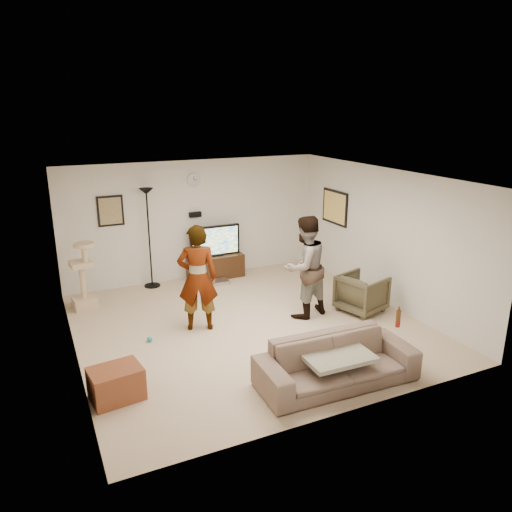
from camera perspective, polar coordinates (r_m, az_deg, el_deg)
name	(u,v)px	position (r m, az deg, el deg)	size (l,w,h in m)	color
floor	(248,326)	(8.42, -0.89, -8.06)	(5.50, 5.50, 0.02)	tan
ceiling	(248,177)	(7.70, -0.98, 9.18)	(5.50, 5.50, 0.02)	white
wall_back	(195,220)	(10.46, -7.13, 4.16)	(5.50, 0.04, 2.50)	silver
wall_front	(347,319)	(5.73, 10.50, -7.13)	(5.50, 0.04, 2.50)	silver
wall_left	(68,279)	(7.35, -20.92, -2.50)	(0.04, 5.50, 2.50)	silver
wall_right	(384,236)	(9.39, 14.58, 2.24)	(0.04, 5.50, 2.50)	silver
wall_clock	(193,180)	(10.27, -7.25, 8.75)	(0.26, 0.26, 0.04)	white
wall_speaker	(195,215)	(10.37, -7.05, 4.79)	(0.25, 0.10, 0.10)	black
picture_back	(110,211)	(9.99, -16.50, 5.02)	(0.42, 0.03, 0.52)	olive
picture_right	(335,207)	(10.57, 9.11, 5.60)	(0.03, 0.78, 0.62)	#F7BD5D
tv_stand	(216,266)	(10.61, -4.71, -1.20)	(1.19, 0.45, 0.50)	black
console_box	(219,282)	(10.31, -4.32, -3.00)	(0.40, 0.30, 0.07)	#B5B5B7
tv	(215,241)	(10.45, -4.78, 1.78)	(1.09, 0.08, 0.65)	black
tv_screen	(216,241)	(10.41, -4.70, 1.72)	(1.00, 0.01, 0.57)	yellow
floor_lamp	(149,239)	(10.06, -12.26, 1.98)	(0.32, 0.32, 2.02)	black
cat_tree	(82,276)	(9.41, -19.51, -2.17)	(0.40, 0.40, 1.25)	#C8AC88
person_left	(198,278)	(8.03, -6.77, -2.54)	(0.65, 0.43, 1.78)	#AEAEBB
person_right	(305,267)	(8.51, 5.65, -1.29)	(0.87, 0.68, 1.80)	#3B477E
sofa	(337,362)	(6.75, 9.33, -12.01)	(2.14, 0.84, 0.63)	brown
throw_blanket	(336,355)	(6.69, 9.22, -11.23)	(0.90, 0.70, 0.06)	#A69F88
beer_bottle	(398,318)	(7.12, 16.14, -6.96)	(0.06, 0.06, 0.25)	#552E11
armchair	(362,293)	(9.03, 12.15, -4.24)	(0.73, 0.75, 0.68)	#413C28
side_table	(116,384)	(6.64, -15.88, -14.02)	(0.63, 0.47, 0.42)	brown
toy_ball	(150,339)	(8.02, -12.22, -9.41)	(0.09, 0.09, 0.09)	#119D95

